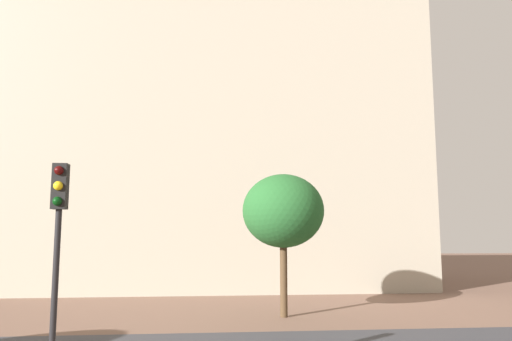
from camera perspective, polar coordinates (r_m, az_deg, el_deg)
The scene contains 4 objects.
ground_plane at distance 16.13m, azimuth -1.79°, elevation -19.47°, with size 120.00×120.00×0.00m, color brown.
landmark_building at distance 33.98m, azimuth -4.24°, elevation 6.49°, with size 25.23×13.23×34.20m.
traffic_light_pole at distance 10.19m, azimuth -22.42°, elevation -7.26°, with size 0.28×0.34×4.75m.
tree_curb_far at distance 20.10m, azimuth 3.23°, elevation -4.82°, with size 3.38×3.38×5.81m.
Camera 1 is at (-1.00, -5.74, 3.40)m, focal length 33.86 mm.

